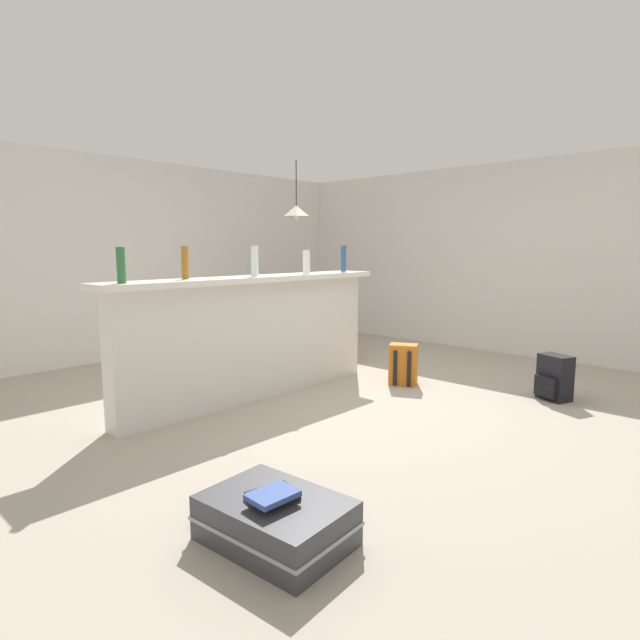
% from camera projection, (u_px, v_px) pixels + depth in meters
% --- Properties ---
extents(ground_plane, '(13.00, 13.00, 0.05)m').
position_uv_depth(ground_plane, '(333.00, 396.00, 4.99)').
color(ground_plane, '#ADA393').
extents(wall_back, '(6.60, 0.10, 2.50)m').
position_uv_depth(wall_back, '(163.00, 259.00, 6.88)').
color(wall_back, silver).
rests_on(wall_back, ground_plane).
extents(wall_right, '(0.10, 6.00, 2.50)m').
position_uv_depth(wall_right, '(462.00, 258.00, 7.22)').
color(wall_right, silver).
rests_on(wall_right, ground_plane).
extents(partition_half_wall, '(2.80, 0.20, 1.09)m').
position_uv_depth(partition_half_wall, '(255.00, 340.00, 4.80)').
color(partition_half_wall, silver).
rests_on(partition_half_wall, ground_plane).
extents(bar_countertop, '(2.96, 0.40, 0.05)m').
position_uv_depth(bar_countertop, '(254.00, 279.00, 4.72)').
color(bar_countertop, white).
rests_on(bar_countertop, partition_half_wall).
extents(bottle_green, '(0.06, 0.06, 0.26)m').
position_uv_depth(bottle_green, '(121.00, 265.00, 3.75)').
color(bottle_green, '#2D6B38').
rests_on(bottle_green, bar_countertop).
extents(bottle_amber, '(0.06, 0.06, 0.27)m').
position_uv_depth(bottle_amber, '(185.00, 263.00, 4.26)').
color(bottle_amber, '#9E661E').
rests_on(bottle_amber, bar_countertop).
extents(bottle_clear, '(0.07, 0.07, 0.28)m').
position_uv_depth(bottle_clear, '(255.00, 261.00, 4.70)').
color(bottle_clear, silver).
rests_on(bottle_clear, bar_countertop).
extents(bottle_white, '(0.07, 0.07, 0.24)m').
position_uv_depth(bottle_white, '(306.00, 262.00, 5.14)').
color(bottle_white, silver).
rests_on(bottle_white, bar_countertop).
extents(bottle_blue, '(0.06, 0.06, 0.28)m').
position_uv_depth(bottle_blue, '(344.00, 259.00, 5.60)').
color(bottle_blue, '#284C89').
rests_on(bottle_blue, bar_countertop).
extents(dining_table, '(1.10, 0.80, 0.74)m').
position_uv_depth(dining_table, '(298.00, 306.00, 6.76)').
color(dining_table, '#332319').
rests_on(dining_table, ground_plane).
extents(dining_chair_near_partition, '(0.41, 0.41, 0.93)m').
position_uv_depth(dining_chair_near_partition, '(326.00, 320.00, 6.39)').
color(dining_chair_near_partition, '#9E754C').
rests_on(dining_chair_near_partition, ground_plane).
extents(pendant_lamp, '(0.34, 0.34, 0.75)m').
position_uv_depth(pendant_lamp, '(296.00, 211.00, 6.56)').
color(pendant_lamp, black).
extents(suitcase_flat_charcoal, '(0.55, 0.85, 0.22)m').
position_uv_depth(suitcase_flat_charcoal, '(275.00, 520.00, 2.46)').
color(suitcase_flat_charcoal, '#38383D').
rests_on(suitcase_flat_charcoal, ground_plane).
extents(backpack_black, '(0.31, 0.33, 0.42)m').
position_uv_depth(backpack_black, '(554.00, 378.00, 4.76)').
color(backpack_black, black).
rests_on(backpack_black, ground_plane).
extents(backpack_orange, '(0.32, 0.33, 0.42)m').
position_uv_depth(backpack_orange, '(403.00, 365.00, 5.30)').
color(backpack_orange, orange).
rests_on(backpack_orange, ground_plane).
extents(book_stack, '(0.28, 0.23, 0.06)m').
position_uv_depth(book_stack, '(273.00, 495.00, 2.40)').
color(book_stack, black).
rests_on(book_stack, suitcase_flat_charcoal).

